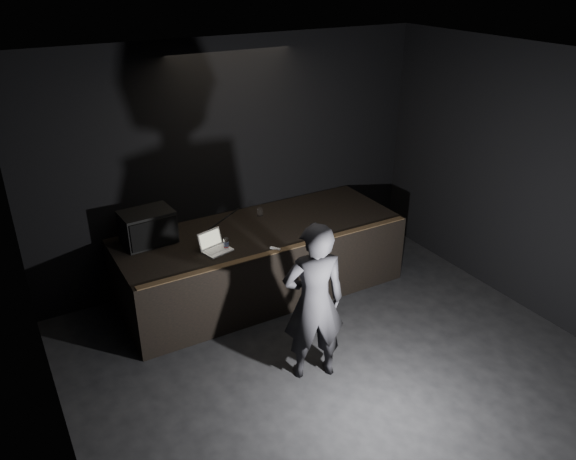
# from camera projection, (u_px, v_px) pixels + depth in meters

# --- Properties ---
(ground) EXTENTS (7.00, 7.00, 0.00)m
(ground) POSITION_uv_depth(u_px,v_px,m) (376.00, 405.00, 6.14)
(ground) COLOR black
(ground) RESTS_ON ground
(room_walls) EXTENTS (6.10, 7.10, 3.52)m
(room_walls) POSITION_uv_depth(u_px,v_px,m) (391.00, 241.00, 5.26)
(room_walls) COLOR black
(room_walls) RESTS_ON ground
(stage_riser) EXTENTS (4.00, 1.50, 1.00)m
(stage_riser) POSITION_uv_depth(u_px,v_px,m) (261.00, 260.00, 8.06)
(stage_riser) COLOR black
(stage_riser) RESTS_ON ground
(riser_lip) EXTENTS (3.92, 0.10, 0.01)m
(riser_lip) POSITION_uv_depth(u_px,v_px,m) (285.00, 249.00, 7.28)
(riser_lip) COLOR brown
(riser_lip) RESTS_ON stage_riser
(stage_monitor) EXTENTS (0.69, 0.53, 0.44)m
(stage_monitor) POSITION_uv_depth(u_px,v_px,m) (148.00, 227.00, 7.37)
(stage_monitor) COLOR black
(stage_monitor) RESTS_ON stage_riser
(cable) EXTENTS (0.86, 0.59, 0.02)m
(cable) POSITION_uv_depth(u_px,v_px,m) (228.00, 216.00, 8.20)
(cable) COLOR black
(cable) RESTS_ON stage_riser
(laptop) EXTENTS (0.42, 0.39, 0.24)m
(laptop) POSITION_uv_depth(u_px,v_px,m) (214.00, 245.00, 7.24)
(laptop) COLOR white
(laptop) RESTS_ON stage_riser
(beer_can) EXTENTS (0.07, 0.07, 0.16)m
(beer_can) POSITION_uv_depth(u_px,v_px,m) (226.00, 244.00, 7.24)
(beer_can) COLOR silver
(beer_can) RESTS_ON stage_riser
(plastic_cup) EXTENTS (0.09, 0.09, 0.11)m
(plastic_cup) POSITION_uv_depth(u_px,v_px,m) (260.00, 212.00, 8.21)
(plastic_cup) COLOR white
(plastic_cup) RESTS_ON stage_riser
(wii_remote) EXTENTS (0.10, 0.14, 0.03)m
(wii_remote) POSITION_uv_depth(u_px,v_px,m) (275.00, 249.00, 7.27)
(wii_remote) COLOR white
(wii_remote) RESTS_ON stage_riser
(person) EXTENTS (0.81, 0.65, 1.95)m
(person) POSITION_uv_depth(u_px,v_px,m) (314.00, 302.00, 6.21)
(person) COLOR black
(person) RESTS_ON ground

